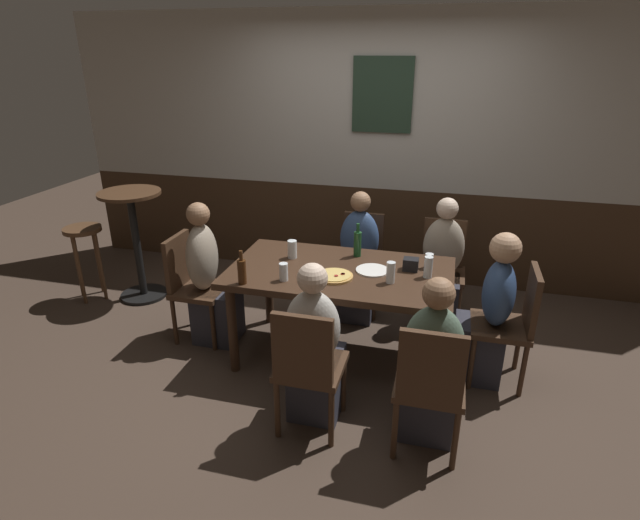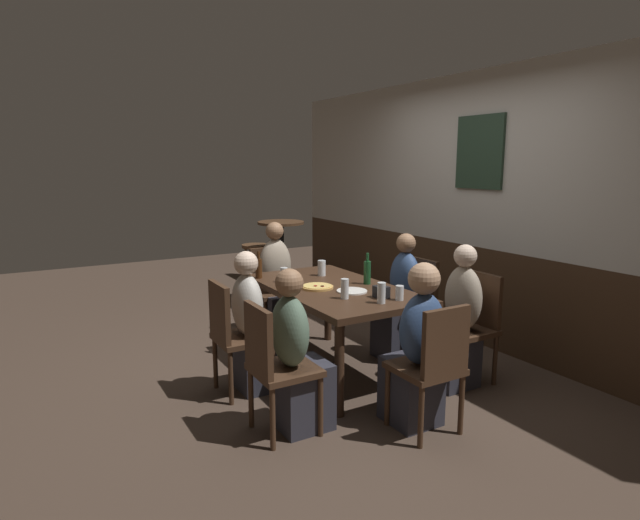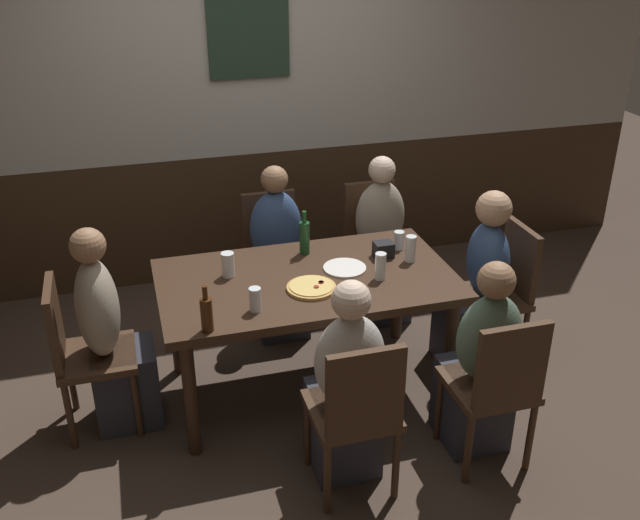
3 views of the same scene
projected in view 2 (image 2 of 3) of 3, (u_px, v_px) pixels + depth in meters
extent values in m
plane|color=#423328|center=(332.00, 371.00, 4.49)|extent=(12.00, 12.00, 0.00)
cube|color=#3D2819|center=(474.00, 293.00, 5.22)|extent=(6.40, 0.10, 0.95)
cube|color=#B7B2A8|center=(482.00, 160.00, 4.98)|extent=(6.40, 0.10, 1.65)
cube|color=#233828|center=(480.00, 152.00, 4.91)|extent=(0.56, 0.03, 0.68)
cube|color=#382316|center=(333.00, 289.00, 4.36)|extent=(1.63, 0.93, 0.05)
cylinder|color=#382316|center=(257.00, 317.00, 4.85)|extent=(0.07, 0.07, 0.69)
cylinder|color=#382316|center=(339.00, 369.00, 3.63)|extent=(0.07, 0.07, 0.69)
cylinder|color=#382316|center=(328.00, 306.00, 5.23)|extent=(0.07, 0.07, 0.69)
cylinder|color=#382316|center=(424.00, 350.00, 4.01)|extent=(0.07, 0.07, 0.69)
cube|color=#422B1C|center=(274.00, 293.00, 5.40)|extent=(0.40, 0.40, 0.04)
cube|color=#422B1C|center=(266.00, 268.00, 5.51)|extent=(0.04, 0.36, 0.43)
cylinder|color=#422B1C|center=(296.00, 316.00, 5.38)|extent=(0.04, 0.04, 0.41)
cylinder|color=#422B1C|center=(266.00, 321.00, 5.21)|extent=(0.04, 0.04, 0.41)
cylinder|color=#422B1C|center=(282.00, 308.00, 5.67)|extent=(0.04, 0.04, 0.41)
cylinder|color=#422B1C|center=(253.00, 313.00, 5.50)|extent=(0.04, 0.04, 0.41)
cube|color=#422B1C|center=(243.00, 338.00, 4.02)|extent=(0.40, 0.40, 0.04)
cube|color=#422B1C|center=(219.00, 312.00, 3.89)|extent=(0.36, 0.04, 0.43)
cylinder|color=#422B1C|center=(255.00, 355.00, 4.29)|extent=(0.04, 0.04, 0.41)
cylinder|color=#422B1C|center=(273.00, 369.00, 4.00)|extent=(0.04, 0.04, 0.41)
cylinder|color=#422B1C|center=(215.00, 363.00, 4.12)|extent=(0.04, 0.04, 0.41)
cylinder|color=#422B1C|center=(231.00, 378.00, 3.83)|extent=(0.04, 0.04, 0.41)
cube|color=#422B1C|center=(465.00, 331.00, 4.20)|extent=(0.40, 0.40, 0.04)
cube|color=#422B1C|center=(483.00, 299.00, 4.25)|extent=(0.36, 0.04, 0.43)
cylinder|color=#422B1C|center=(464.00, 368.00, 4.01)|extent=(0.04, 0.04, 0.41)
cylinder|color=#422B1C|center=(433.00, 355.00, 4.30)|extent=(0.04, 0.04, 0.41)
cylinder|color=#422B1C|center=(495.00, 360.00, 4.18)|extent=(0.04, 0.04, 0.41)
cylinder|color=#422B1C|center=(464.00, 347.00, 4.47)|extent=(0.04, 0.04, 0.41)
cube|color=#422B1C|center=(407.00, 309.00, 4.81)|extent=(0.40, 0.40, 0.04)
cube|color=#422B1C|center=(423.00, 282.00, 4.86)|extent=(0.36, 0.04, 0.43)
cylinder|color=#422B1C|center=(404.00, 341.00, 4.62)|extent=(0.04, 0.04, 0.41)
cylinder|color=#422B1C|center=(381.00, 331.00, 4.91)|extent=(0.04, 0.04, 0.41)
cylinder|color=#422B1C|center=(433.00, 335.00, 4.79)|extent=(0.04, 0.04, 0.41)
cylinder|color=#422B1C|center=(409.00, 325.00, 5.08)|extent=(0.04, 0.04, 0.41)
cube|color=#422B1C|center=(425.00, 368.00, 3.43)|extent=(0.40, 0.40, 0.04)
cube|color=#422B1C|center=(446.00, 342.00, 3.24)|extent=(0.04, 0.36, 0.43)
cylinder|color=#422B1C|center=(387.00, 396.00, 3.53)|extent=(0.04, 0.04, 0.41)
cylinder|color=#422B1C|center=(426.00, 386.00, 3.70)|extent=(0.04, 0.04, 0.41)
cylinder|color=#422B1C|center=(421.00, 417.00, 3.25)|extent=(0.04, 0.04, 0.41)
cylinder|color=#422B1C|center=(461.00, 405.00, 3.41)|extent=(0.04, 0.04, 0.41)
cube|color=#422B1C|center=(285.00, 370.00, 3.41)|extent=(0.40, 0.40, 0.04)
cube|color=#422B1C|center=(258.00, 340.00, 3.28)|extent=(0.36, 0.04, 0.43)
cylinder|color=#422B1C|center=(296.00, 387.00, 3.68)|extent=(0.04, 0.04, 0.41)
cylinder|color=#422B1C|center=(321.00, 406.00, 3.39)|extent=(0.04, 0.04, 0.41)
cylinder|color=#422B1C|center=(251.00, 398.00, 3.51)|extent=(0.04, 0.04, 0.41)
cylinder|color=#422B1C|center=(273.00, 419.00, 3.22)|extent=(0.04, 0.04, 0.41)
cube|color=#2D2D38|center=(280.00, 316.00, 5.32)|extent=(0.34, 0.32, 0.45)
ellipsoid|color=tan|center=(275.00, 266.00, 5.31)|extent=(0.22, 0.34, 0.55)
sphere|color=#936B4C|center=(275.00, 231.00, 5.24)|extent=(0.18, 0.18, 0.18)
cube|color=#2D2D38|center=(259.00, 360.00, 4.12)|extent=(0.32, 0.34, 0.45)
ellipsoid|color=beige|center=(247.00, 305.00, 3.99)|extent=(0.34, 0.22, 0.48)
sphere|color=beige|center=(246.00, 263.00, 3.93)|extent=(0.18, 0.18, 0.18)
cube|color=#2D2D38|center=(452.00, 358.00, 4.17)|extent=(0.32, 0.34, 0.45)
ellipsoid|color=tan|center=(463.00, 298.00, 4.13)|extent=(0.34, 0.22, 0.51)
sphere|color=beige|center=(465.00, 256.00, 4.07)|extent=(0.18, 0.18, 0.18)
cube|color=#2D2D38|center=(396.00, 333.00, 4.78)|extent=(0.32, 0.34, 0.45)
ellipsoid|color=#334C7A|center=(405.00, 280.00, 4.74)|extent=(0.34, 0.22, 0.52)
sphere|color=#936B4C|center=(406.00, 243.00, 4.68)|extent=(0.17, 0.17, 0.17)
cube|color=#2D2D38|center=(411.00, 390.00, 3.58)|extent=(0.34, 0.32, 0.45)
ellipsoid|color=#334C7A|center=(422.00, 329.00, 3.42)|extent=(0.22, 0.34, 0.48)
sphere|color=tan|center=(424.00, 279.00, 3.36)|extent=(0.21, 0.21, 0.21)
cube|color=#2D2D38|center=(303.00, 395.00, 3.51)|extent=(0.32, 0.34, 0.45)
ellipsoid|color=#56705B|center=(290.00, 331.00, 3.38)|extent=(0.34, 0.22, 0.47)
sphere|color=#936B4C|center=(289.00, 283.00, 3.32)|extent=(0.18, 0.18, 0.18)
cylinder|color=tan|center=(317.00, 287.00, 4.30)|extent=(0.27, 0.27, 0.02)
cylinder|color=#DBB760|center=(317.00, 286.00, 4.29)|extent=(0.23, 0.23, 0.01)
cylinder|color=maroon|center=(322.00, 286.00, 4.25)|extent=(0.03, 0.03, 0.00)
cylinder|color=maroon|center=(315.00, 286.00, 4.26)|extent=(0.03, 0.03, 0.00)
cylinder|color=maroon|center=(323.00, 286.00, 4.25)|extent=(0.03, 0.03, 0.00)
cylinder|color=silver|center=(400.00, 293.00, 3.92)|extent=(0.06, 0.06, 0.11)
cylinder|color=silver|center=(399.00, 295.00, 3.92)|extent=(0.05, 0.05, 0.08)
cylinder|color=silver|center=(381.00, 293.00, 3.83)|extent=(0.06, 0.06, 0.15)
cylinder|color=#331E14|center=(381.00, 296.00, 3.83)|extent=(0.05, 0.05, 0.10)
cylinder|color=silver|center=(322.00, 268.00, 4.76)|extent=(0.07, 0.07, 0.14)
cylinder|color=#331E14|center=(322.00, 270.00, 4.76)|extent=(0.06, 0.06, 0.10)
cylinder|color=silver|center=(284.00, 275.00, 4.50)|extent=(0.06, 0.06, 0.13)
cylinder|color=#C6842D|center=(284.00, 277.00, 4.50)|extent=(0.05, 0.05, 0.09)
cylinder|color=silver|center=(345.00, 289.00, 3.96)|extent=(0.06, 0.06, 0.15)
cylinder|color=#C6842D|center=(345.00, 292.00, 3.96)|extent=(0.05, 0.05, 0.10)
cylinder|color=#194723|center=(367.00, 273.00, 4.43)|extent=(0.06, 0.06, 0.20)
cylinder|color=#194723|center=(367.00, 257.00, 4.40)|extent=(0.03, 0.03, 0.07)
cylinder|color=#42230F|center=(259.00, 269.00, 4.66)|extent=(0.06, 0.06, 0.17)
cylinder|color=#42230F|center=(258.00, 255.00, 4.63)|extent=(0.03, 0.03, 0.07)
cylinder|color=white|center=(352.00, 291.00, 4.18)|extent=(0.24, 0.24, 0.01)
cube|color=black|center=(381.00, 292.00, 3.99)|extent=(0.11, 0.09, 0.09)
cylinder|color=black|center=(282.00, 304.00, 6.53)|extent=(0.44, 0.44, 0.03)
cylinder|color=black|center=(281.00, 264.00, 6.43)|extent=(0.07, 0.07, 0.99)
cylinder|color=#472D1C|center=(281.00, 223.00, 6.34)|extent=(0.56, 0.56, 0.03)
cylinder|color=#513521|center=(255.00, 246.00, 6.71)|extent=(0.34, 0.34, 0.04)
cylinder|color=#513521|center=(260.00, 275.00, 6.67)|extent=(0.03, 0.03, 0.68)
cylinder|color=#513521|center=(265.00, 273.00, 6.84)|extent=(0.03, 0.03, 0.68)
cylinder|color=#513521|center=(252.00, 272.00, 6.89)|extent=(0.03, 0.03, 0.68)
cylinder|color=#513521|center=(246.00, 275.00, 6.71)|extent=(0.03, 0.03, 0.68)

